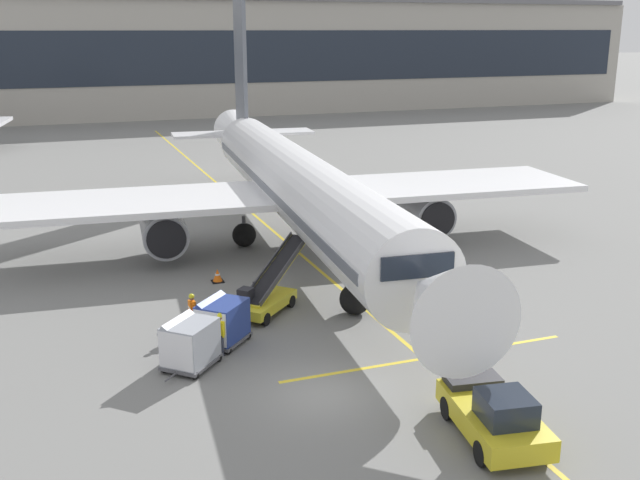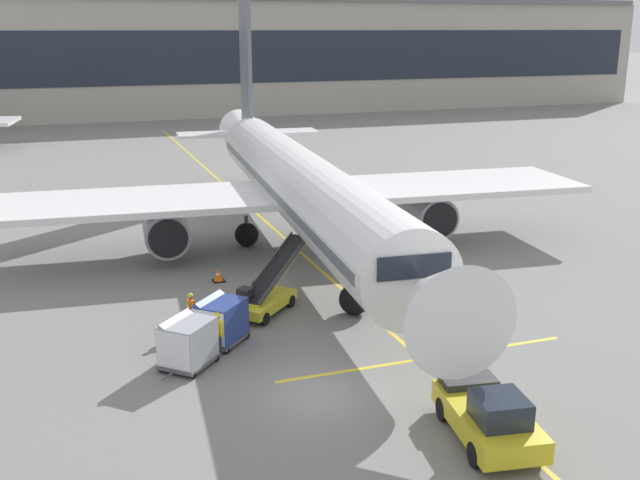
% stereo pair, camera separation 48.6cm
% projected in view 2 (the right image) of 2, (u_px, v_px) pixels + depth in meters
% --- Properties ---
extents(ground_plane, '(600.00, 600.00, 0.00)m').
position_uv_depth(ground_plane, '(319.00, 394.00, 25.82)').
color(ground_plane, slate).
extents(parked_airplane, '(34.08, 43.94, 14.66)m').
position_uv_depth(parked_airplane, '(298.00, 185.00, 42.19)').
color(parked_airplane, white).
rests_on(parked_airplane, ground).
extents(belt_loader, '(4.69, 4.68, 2.83)m').
position_uv_depth(belt_loader, '(266.00, 293.00, 33.16)').
color(belt_loader, gold).
rests_on(belt_loader, ground).
extents(baggage_cart_lead, '(2.54, 2.55, 1.91)m').
position_uv_depth(baggage_cart_lead, '(220.00, 320.00, 29.72)').
color(baggage_cart_lead, '#515156').
rests_on(baggage_cart_lead, ground).
extents(baggage_cart_second, '(2.54, 2.55, 1.91)m').
position_uv_depth(baggage_cart_second, '(187.00, 341.00, 27.67)').
color(baggage_cart_second, '#515156').
rests_on(baggage_cart_second, ground).
extents(pushback_tug, '(2.73, 4.66, 1.83)m').
position_uv_depth(pushback_tug, '(489.00, 416.00, 22.70)').
color(pushback_tug, gold).
rests_on(pushback_tug, ground).
extents(ground_crew_by_loader, '(0.28, 0.57, 1.74)m').
position_uv_depth(ground_crew_by_loader, '(191.00, 310.00, 30.75)').
color(ground_crew_by_loader, '#333847').
rests_on(ground_crew_by_loader, ground).
extents(ground_crew_by_carts, '(0.31, 0.56, 1.74)m').
position_uv_depth(ground_crew_by_carts, '(219.00, 330.00, 28.70)').
color(ground_crew_by_carts, '#333847').
rests_on(ground_crew_by_carts, ground).
extents(safety_cone_engine_keepout, '(0.59, 0.59, 0.67)m').
position_uv_depth(safety_cone_engine_keepout, '(219.00, 275.00, 37.21)').
color(safety_cone_engine_keepout, black).
rests_on(safety_cone_engine_keepout, ground).
extents(apron_guidance_line_lead_in, '(0.20, 110.00, 0.01)m').
position_uv_depth(apron_guidance_line_lead_in, '(299.00, 251.00, 42.41)').
color(apron_guidance_line_lead_in, yellow).
rests_on(apron_guidance_line_lead_in, ground).
extents(apron_guidance_line_stop_bar, '(12.00, 0.20, 0.01)m').
position_uv_depth(apron_guidance_line_stop_bar, '(425.00, 358.00, 28.57)').
color(apron_guidance_line_stop_bar, yellow).
rests_on(apron_guidance_line_stop_bar, ground).
extents(terminal_building, '(144.60, 20.22, 16.63)m').
position_uv_depth(terminal_building, '(191.00, 56.00, 111.16)').
color(terminal_building, '#A8A399').
rests_on(terminal_building, ground).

